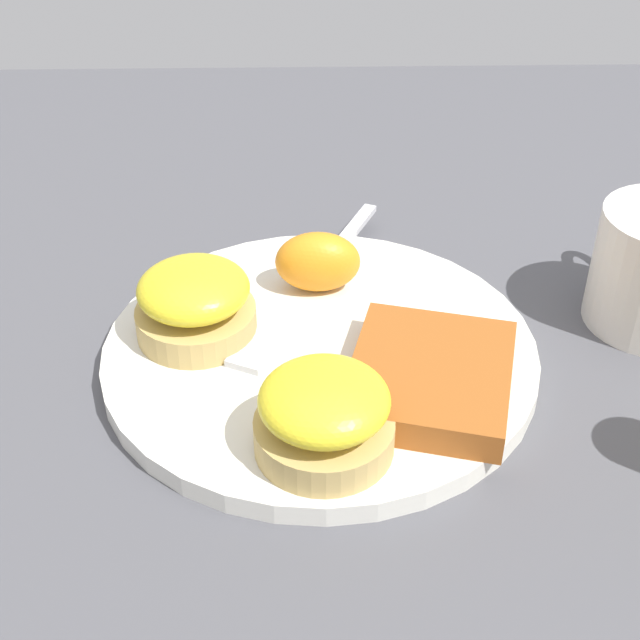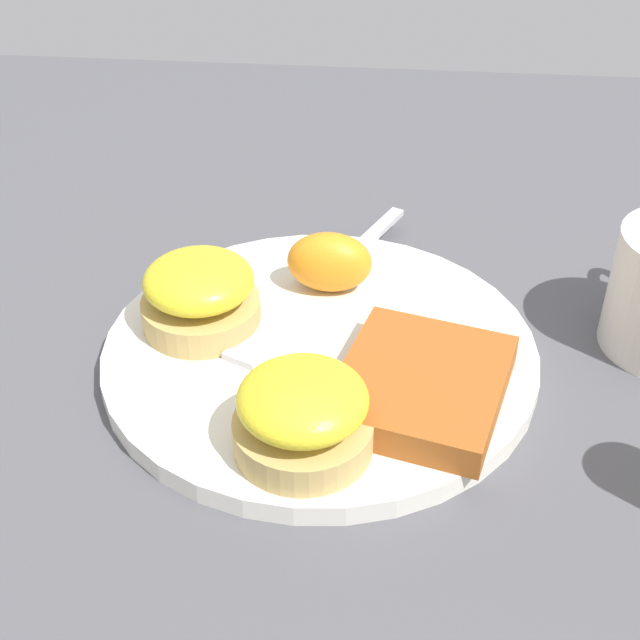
% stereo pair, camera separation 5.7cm
% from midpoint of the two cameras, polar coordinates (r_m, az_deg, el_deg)
% --- Properties ---
extents(ground_plane, '(1.10, 1.10, 0.00)m').
position_cam_midpoint_polar(ground_plane, '(0.59, -2.76, -2.77)').
color(ground_plane, '#4C4C51').
extents(plate, '(0.28, 0.28, 0.01)m').
position_cam_midpoint_polar(plate, '(0.59, -2.78, -2.24)').
color(plate, silver).
rests_on(plate, ground_plane).
extents(sandwich_benedict_left, '(0.08, 0.08, 0.05)m').
position_cam_midpoint_polar(sandwich_benedict_left, '(0.59, -10.79, 0.98)').
color(sandwich_benedict_left, tan).
rests_on(sandwich_benedict_left, plate).
extents(sandwich_benedict_right, '(0.08, 0.08, 0.05)m').
position_cam_midpoint_polar(sandwich_benedict_right, '(0.49, -2.82, -6.24)').
color(sandwich_benedict_right, tan).
rests_on(sandwich_benedict_right, plate).
extents(hashbrown_patty, '(0.13, 0.12, 0.02)m').
position_cam_midpoint_polar(hashbrown_patty, '(0.54, 4.08, -3.77)').
color(hashbrown_patty, '#9B501D').
rests_on(hashbrown_patty, plate).
extents(orange_wedge, '(0.04, 0.06, 0.04)m').
position_cam_midpoint_polar(orange_wedge, '(0.62, -2.81, 3.65)').
color(orange_wedge, orange).
rests_on(orange_wedge, plate).
extents(fork, '(0.21, 0.11, 0.00)m').
position_cam_midpoint_polar(fork, '(0.63, -3.53, 1.92)').
color(fork, silver).
rests_on(fork, plate).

